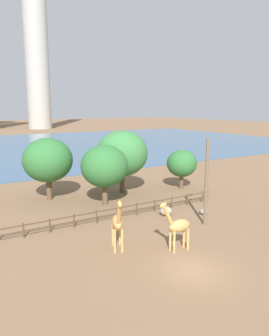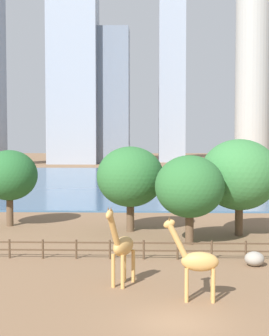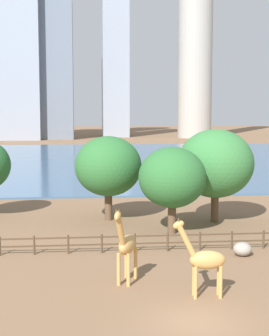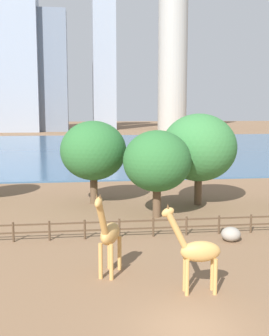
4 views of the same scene
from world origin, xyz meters
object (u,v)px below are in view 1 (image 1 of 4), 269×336
at_px(boulder_near_fence, 166,211).
at_px(tree_center_broad, 182,164).
at_px(giraffe_tall, 178,226).
at_px(utility_pole, 206,183).
at_px(tree_right_small, 104,166).
at_px(giraffe_companion, 118,223).
at_px(boulder_by_pole, 204,212).
at_px(tree_left_small, 48,160).
at_px(tree_left_large, 122,154).

relative_size(boulder_near_fence, tree_center_broad, 0.24).
distance_m(giraffe_tall, utility_pole, 6.83).
bearing_deg(tree_right_small, utility_pole, -65.08).
bearing_deg(giraffe_tall, tree_center_broad, -127.35).
distance_m(giraffe_companion, boulder_near_fence, 9.54).
xyz_separation_m(boulder_by_pole, tree_left_small, (-11.93, 13.99, 4.49)).
bearing_deg(tree_left_small, boulder_by_pole, -49.54).
bearing_deg(tree_right_small, tree_left_small, 131.23).
bearing_deg(boulder_near_fence, utility_pole, -71.06).
height_order(giraffe_companion, utility_pole, utility_pole).
bearing_deg(tree_left_large, tree_right_small, -139.46).
bearing_deg(giraffe_companion, utility_pole, 114.60).
height_order(giraffe_tall, utility_pole, utility_pole).
bearing_deg(tree_left_small, utility_pole, -58.97).
bearing_deg(tree_right_small, boulder_by_pole, -50.04).
height_order(giraffe_companion, tree_right_small, tree_right_small).
relative_size(giraffe_companion, tree_right_small, 0.67).
relative_size(utility_pole, tree_center_broad, 1.55).
xyz_separation_m(giraffe_tall, utility_pole, (5.75, 3.02, 2.12)).
distance_m(giraffe_companion, tree_left_small, 17.00).
bearing_deg(boulder_by_pole, tree_right_small, 129.96).
xyz_separation_m(tree_left_small, tree_right_small, (4.77, -5.44, -0.35)).
distance_m(boulder_near_fence, tree_left_large, 11.52).
distance_m(tree_center_broad, tree_left_small, 17.63).
height_order(boulder_by_pole, tree_left_large, tree_left_large).
xyz_separation_m(giraffe_tall, boulder_by_pole, (7.84, 5.39, -1.70)).
bearing_deg(boulder_near_fence, giraffe_tall, -120.90).
distance_m(giraffe_tall, tree_left_large, 18.70).
xyz_separation_m(utility_pole, tree_left_large, (-0.65, 14.70, 0.99)).
bearing_deg(tree_right_small, giraffe_tall, -92.78).
height_order(boulder_by_pole, tree_left_small, tree_left_small).
height_order(giraffe_companion, boulder_near_fence, giraffe_companion).
height_order(giraffe_tall, tree_center_broad, tree_center_broad).
xyz_separation_m(boulder_near_fence, tree_center_broad, (8.68, 8.04, 2.98)).
bearing_deg(tree_center_broad, boulder_by_pole, -117.60).
height_order(tree_center_broad, tree_left_small, tree_left_small).
height_order(giraffe_tall, tree_right_small, tree_right_small).
bearing_deg(giraffe_companion, tree_right_small, -179.78).
bearing_deg(boulder_near_fence, tree_left_large, 85.74).
relative_size(giraffe_companion, boulder_near_fence, 3.64).
distance_m(boulder_near_fence, boulder_by_pole, 3.97).
distance_m(utility_pole, tree_left_small, 19.10).
xyz_separation_m(giraffe_tall, tree_left_small, (-4.09, 19.38, 2.79)).
relative_size(giraffe_companion, tree_center_broad, 0.86).
distance_m(giraffe_tall, tree_left_small, 20.00).
xyz_separation_m(tree_left_large, tree_right_small, (-4.42, -3.78, -0.66)).
relative_size(boulder_by_pole, tree_right_small, 0.13).
distance_m(tree_left_large, tree_right_small, 5.85).
xyz_separation_m(boulder_near_fence, tree_left_small, (-8.41, 12.17, 4.32)).
bearing_deg(tree_left_large, utility_pole, -87.46).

